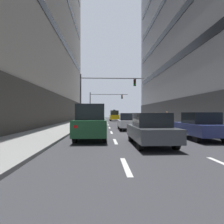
{
  "coord_description": "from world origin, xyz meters",
  "views": [
    {
      "loc": [
        -2.18,
        -13.74,
        1.56
      ],
      "look_at": [
        -0.7,
        19.27,
        1.73
      ],
      "focal_mm": 31.53,
      "sensor_mm": 36.0,
      "label": 1
    }
  ],
  "objects_px": {
    "car_driving_2": "(128,122)",
    "car_driving_3": "(151,129)",
    "car_driving_0": "(91,122)",
    "car_parked_1": "(199,126)",
    "pedestrian_1": "(156,117)",
    "taxi_driving_1": "(114,116)",
    "traffic_signal_1": "(102,101)",
    "traffic_signal_0": "(100,90)",
    "pedestrian_0": "(167,117)"
  },
  "relations": [
    {
      "from": "traffic_signal_1",
      "to": "pedestrian_1",
      "type": "xyz_separation_m",
      "value": [
        7.57,
        -14.85,
        -3.18
      ]
    },
    {
      "from": "car_driving_3",
      "to": "pedestrian_1",
      "type": "height_order",
      "value": "pedestrian_1"
    },
    {
      "from": "car_driving_3",
      "to": "car_parked_1",
      "type": "height_order",
      "value": "car_parked_1"
    },
    {
      "from": "car_driving_3",
      "to": "car_parked_1",
      "type": "distance_m",
      "value": 3.95
    },
    {
      "from": "traffic_signal_0",
      "to": "pedestrian_1",
      "type": "distance_m",
      "value": 8.84
    },
    {
      "from": "car_driving_2",
      "to": "pedestrian_0",
      "type": "relative_size",
      "value": 2.56
    },
    {
      "from": "car_driving_0",
      "to": "pedestrian_1",
      "type": "relative_size",
      "value": 2.8
    },
    {
      "from": "car_driving_2",
      "to": "traffic_signal_0",
      "type": "bearing_deg",
      "value": 113.08
    },
    {
      "from": "car_driving_3",
      "to": "traffic_signal_0",
      "type": "relative_size",
      "value": 0.53
    },
    {
      "from": "car_driving_2",
      "to": "pedestrian_1",
      "type": "xyz_separation_m",
      "value": [
        5.04,
        8.97,
        0.25
      ]
    },
    {
      "from": "car_parked_1",
      "to": "pedestrian_1",
      "type": "height_order",
      "value": "pedestrian_1"
    },
    {
      "from": "car_driving_3",
      "to": "car_driving_0",
      "type": "bearing_deg",
      "value": 143.27
    },
    {
      "from": "pedestrian_0",
      "to": "traffic_signal_1",
      "type": "bearing_deg",
      "value": 114.01
    },
    {
      "from": "traffic_signal_0",
      "to": "car_driving_3",
      "type": "bearing_deg",
      "value": -79.85
    },
    {
      "from": "car_driving_2",
      "to": "pedestrian_0",
      "type": "xyz_separation_m",
      "value": [
        5.53,
        5.72,
        0.32
      ]
    },
    {
      "from": "pedestrian_0",
      "to": "pedestrian_1",
      "type": "relative_size",
      "value": 1.07
    },
    {
      "from": "car_driving_0",
      "to": "pedestrian_1",
      "type": "bearing_deg",
      "value": 62.47
    },
    {
      "from": "taxi_driving_1",
      "to": "car_driving_0",
      "type": "bearing_deg",
      "value": -96.05
    },
    {
      "from": "car_driving_0",
      "to": "car_driving_2",
      "type": "bearing_deg",
      "value": 65.08
    },
    {
      "from": "pedestrian_0",
      "to": "pedestrian_1",
      "type": "height_order",
      "value": "pedestrian_0"
    },
    {
      "from": "car_parked_1",
      "to": "taxi_driving_1",
      "type": "bearing_deg",
      "value": 97.24
    },
    {
      "from": "car_parked_1",
      "to": "car_driving_3",
      "type": "bearing_deg",
      "value": -149.36
    },
    {
      "from": "car_driving_2",
      "to": "car_driving_3",
      "type": "bearing_deg",
      "value": -89.91
    },
    {
      "from": "car_driving_2",
      "to": "pedestrian_1",
      "type": "relative_size",
      "value": 2.74
    },
    {
      "from": "pedestrian_0",
      "to": "taxi_driving_1",
      "type": "bearing_deg",
      "value": 110.28
    },
    {
      "from": "car_parked_1",
      "to": "pedestrian_1",
      "type": "bearing_deg",
      "value": 84.06
    },
    {
      "from": "traffic_signal_0",
      "to": "pedestrian_0",
      "type": "distance_m",
      "value": 8.85
    },
    {
      "from": "pedestrian_1",
      "to": "car_parked_1",
      "type": "bearing_deg",
      "value": -95.94
    },
    {
      "from": "car_driving_0",
      "to": "traffic_signal_1",
      "type": "xyz_separation_m",
      "value": [
        0.45,
        30.25,
        3.16
      ]
    },
    {
      "from": "taxi_driving_1",
      "to": "traffic_signal_1",
      "type": "bearing_deg",
      "value": 130.12
    },
    {
      "from": "traffic_signal_1",
      "to": "pedestrian_0",
      "type": "bearing_deg",
      "value": -65.99
    },
    {
      "from": "traffic_signal_1",
      "to": "car_driving_2",
      "type": "bearing_deg",
      "value": -83.94
    },
    {
      "from": "car_driving_0",
      "to": "car_parked_1",
      "type": "xyz_separation_m",
      "value": [
        6.4,
        -0.22,
        -0.24
      ]
    },
    {
      "from": "car_parked_1",
      "to": "traffic_signal_1",
      "type": "height_order",
      "value": "traffic_signal_1"
    },
    {
      "from": "taxi_driving_1",
      "to": "pedestrian_1",
      "type": "distance_m",
      "value": 13.01
    },
    {
      "from": "traffic_signal_1",
      "to": "car_driving_0",
      "type": "bearing_deg",
      "value": -90.86
    },
    {
      "from": "car_driving_3",
      "to": "pedestrian_0",
      "type": "bearing_deg",
      "value": 69.01
    },
    {
      "from": "car_driving_0",
      "to": "traffic_signal_0",
      "type": "bearing_deg",
      "value": 88.49
    },
    {
      "from": "traffic_signal_1",
      "to": "pedestrian_1",
      "type": "height_order",
      "value": "traffic_signal_1"
    },
    {
      "from": "traffic_signal_1",
      "to": "pedestrian_1",
      "type": "relative_size",
      "value": 5.31
    },
    {
      "from": "car_driving_2",
      "to": "pedestrian_0",
      "type": "distance_m",
      "value": 7.96
    },
    {
      "from": "car_driving_2",
      "to": "car_driving_3",
      "type": "distance_m",
      "value": 8.66
    },
    {
      "from": "taxi_driving_1",
      "to": "car_parked_1",
      "type": "bearing_deg",
      "value": -82.76
    },
    {
      "from": "car_driving_0",
      "to": "car_driving_2",
      "type": "distance_m",
      "value": 7.09
    },
    {
      "from": "car_driving_0",
      "to": "pedestrian_1",
      "type": "xyz_separation_m",
      "value": [
        8.02,
        15.39,
        -0.01
      ]
    },
    {
      "from": "car_driving_2",
      "to": "car_parked_1",
      "type": "relative_size",
      "value": 0.98
    },
    {
      "from": "car_driving_2",
      "to": "traffic_signal_1",
      "type": "bearing_deg",
      "value": 96.06
    },
    {
      "from": "car_driving_0",
      "to": "traffic_signal_0",
      "type": "xyz_separation_m",
      "value": [
        0.33,
        12.65,
        3.38
      ]
    },
    {
      "from": "traffic_signal_0",
      "to": "pedestrian_1",
      "type": "height_order",
      "value": "traffic_signal_0"
    },
    {
      "from": "taxi_driving_1",
      "to": "traffic_signal_1",
      "type": "xyz_separation_m",
      "value": [
        -2.44,
        2.9,
        3.16
      ]
    }
  ]
}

